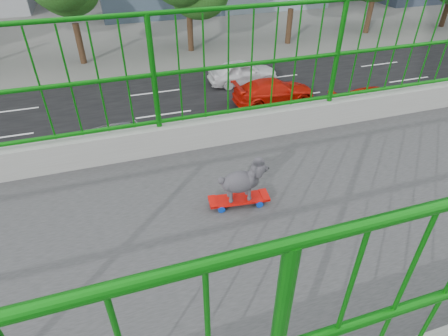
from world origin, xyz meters
name	(u,v)px	position (x,y,z in m)	size (l,w,h in m)	color
road	(175,142)	(-13.00, 0.00, 0.01)	(18.00, 90.00, 0.02)	black
footbridge	(362,307)	(0.00, 0.00, 5.22)	(3.00, 24.00, 7.00)	#2D2D2F
railing	(410,174)	(0.00, 0.00, 7.21)	(3.00, 24.00, 1.42)	gray
skateboard	(239,200)	(-0.31, -1.51, 7.05)	(0.21, 0.55, 0.07)	red
poodle	(242,180)	(-0.31, -1.49, 7.27)	(0.21, 0.44, 0.37)	#2B292E
car_0	(433,181)	(-6.00, 8.39, 0.79)	(1.87, 4.66, 1.59)	black
car_1	(170,180)	(-9.20, -0.91, 0.73)	(1.54, 4.40, 1.45)	black
car_2	(130,142)	(-12.40, -2.08, 0.74)	(2.47, 5.35, 1.49)	#A4A4A9
car_3	(274,91)	(-15.60, 6.25, 0.68)	(1.90, 4.67, 1.36)	red
car_4	(243,72)	(-18.80, 5.54, 0.73)	(1.73, 4.29, 1.46)	silver
car_6	(353,145)	(-9.20, 7.07, 0.74)	(2.46, 5.33, 1.48)	#A4A4A9
car_7	(378,103)	(-12.40, 10.74, 0.75)	(2.10, 5.18, 1.50)	red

